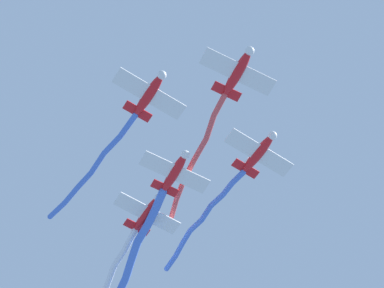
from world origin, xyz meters
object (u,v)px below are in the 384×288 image
(airplane_lead, at_px, (238,72))
(airplane_trail, at_px, (147,213))
(airplane_left_wing, at_px, (259,153))
(airplane_right_wing, at_px, (149,94))
(airplane_slot, at_px, (175,172))

(airplane_lead, relative_size, airplane_trail, 1.01)
(airplane_lead, distance_m, airplane_left_wing, 9.45)
(airplane_left_wing, bearing_deg, airplane_right_wing, -93.92)
(airplane_lead, xyz_separation_m, airplane_trail, (-13.94, 14.36, 0.40))
(airplane_right_wing, relative_size, airplane_slot, 1.01)
(airplane_lead, distance_m, airplane_slot, 13.34)
(airplane_right_wing, distance_m, airplane_slot, 9.44)
(airplane_left_wing, relative_size, airplane_slot, 1.01)
(airplane_left_wing, bearing_deg, airplane_lead, -48.99)
(airplane_left_wing, xyz_separation_m, airplane_slot, (-9.44, 0.12, 0.20))
(airplane_left_wing, relative_size, airplane_right_wing, 1.00)
(airplane_left_wing, height_order, airplane_right_wing, airplane_right_wing)
(airplane_trail, bearing_deg, airplane_lead, -2.95)
(airplane_left_wing, xyz_separation_m, airplane_trail, (-14.09, 4.91, 0.80))
(airplane_lead, bearing_deg, airplane_left_wing, 137.68)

